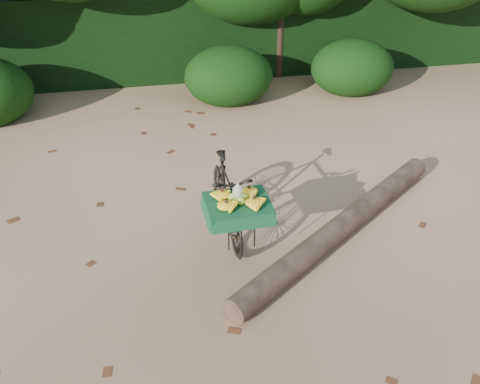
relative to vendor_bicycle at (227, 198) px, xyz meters
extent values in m
plane|color=tan|center=(-0.75, -0.14, -0.50)|extent=(80.00, 80.00, 0.00)
imported|color=black|center=(0.00, 0.02, -0.01)|extent=(0.52, 1.63, 0.97)
cube|color=black|center=(0.02, -0.58, 0.30)|extent=(0.37, 0.44, 0.02)
cube|color=#144D28|center=(0.02, -0.58, 0.31)|extent=(0.72, 0.61, 0.01)
ellipsoid|color=#94B02A|center=(0.09, -0.58, 0.36)|extent=(0.09, 0.07, 0.10)
ellipsoid|color=#94B02A|center=(0.04, -0.52, 0.36)|extent=(0.09, 0.07, 0.10)
ellipsoid|color=#94B02A|center=(-0.03, -0.55, 0.36)|extent=(0.09, 0.07, 0.10)
ellipsoid|color=#94B02A|center=(-0.03, -0.61, 0.36)|extent=(0.09, 0.07, 0.10)
ellipsoid|color=#94B02A|center=(0.04, -0.63, 0.36)|extent=(0.09, 0.07, 0.10)
cylinder|color=#EAE5C6|center=(0.02, -0.57, 0.41)|extent=(0.11, 0.11, 0.15)
cylinder|color=brown|center=(1.38, -0.35, -0.36)|extent=(3.35, 2.56, 0.28)
cube|color=black|center=(-0.75, 6.16, 0.40)|extent=(26.00, 1.80, 1.80)
camera|label=1|loc=(-0.83, -5.06, 3.38)|focal=38.00mm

